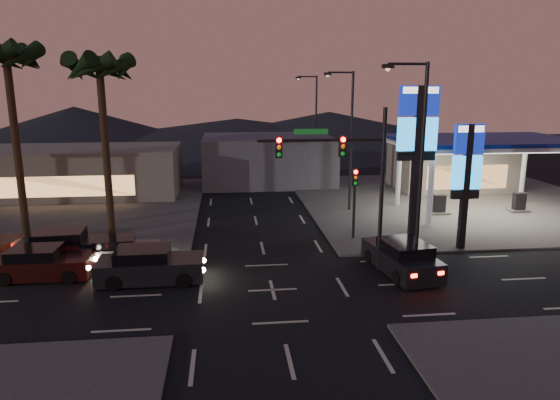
{
  "coord_description": "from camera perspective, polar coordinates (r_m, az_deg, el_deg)",
  "views": [
    {
      "loc": [
        -1.97,
        -20.87,
        8.91
      ],
      "look_at": [
        0.89,
        5.02,
        3.0
      ],
      "focal_mm": 32.0,
      "sensor_mm": 36.0,
      "label": 1
    }
  ],
  "objects": [
    {
      "name": "pylon_sign_short",
      "position": [
        28.8,
        20.58,
        3.48
      ],
      "size": [
        1.6,
        0.35,
        7.0
      ],
      "color": "black",
      "rests_on": "ground"
    },
    {
      "name": "streetlight_near",
      "position": [
        23.77,
        15.44,
        4.6
      ],
      "size": [
        2.14,
        0.25,
        10.0
      ],
      "color": "black",
      "rests_on": "ground"
    },
    {
      "name": "building_far_mid",
      "position": [
        47.51,
        -1.45,
        4.66
      ],
      "size": [
        12.0,
        9.0,
        4.4
      ],
      "primitive_type": "cube",
      "color": "#4C4C51",
      "rests_on": "ground"
    },
    {
      "name": "corner_lot_ne",
      "position": [
        41.95,
        19.22,
        -0.12
      ],
      "size": [
        24.0,
        24.0,
        0.12
      ],
      "primitive_type": "cube",
      "color": "#47443F",
      "rests_on": "ground"
    },
    {
      "name": "car_lane_a_front",
      "position": [
        24.26,
        -14.73,
        -7.3
      ],
      "size": [
        5.03,
        2.18,
        1.63
      ],
      "color": "black",
      "rests_on": "ground"
    },
    {
      "name": "palm_b",
      "position": [
        32.68,
        -28.72,
        13.12
      ],
      "size": [
        4.41,
        4.41,
        11.46
      ],
      "color": "black",
      "rests_on": "ground"
    },
    {
      "name": "hill_center",
      "position": [
        81.18,
        -4.94,
        7.85
      ],
      "size": [
        60.0,
        60.0,
        4.0
      ],
      "primitive_type": "cone",
      "color": "black",
      "rests_on": "ground"
    },
    {
      "name": "hill_right",
      "position": [
        82.87,
        5.59,
        8.28
      ],
      "size": [
        50.0,
        50.0,
        5.0
      ],
      "primitive_type": "cone",
      "color": "black",
      "rests_on": "ground"
    },
    {
      "name": "building_far_west",
      "position": [
        45.06,
        -21.74,
        3.05
      ],
      "size": [
        16.0,
        8.0,
        4.0
      ],
      "primitive_type": "cube",
      "color": "#726B5B",
      "rests_on": "ground"
    },
    {
      "name": "streetlight_far",
      "position": [
        49.75,
        3.9,
        9.07
      ],
      "size": [
        2.14,
        0.25,
        10.0
      ],
      "color": "black",
      "rests_on": "ground"
    },
    {
      "name": "car_lane_b_mid",
      "position": [
        28.49,
        -23.29,
        -4.91
      ],
      "size": [
        5.14,
        2.42,
        1.64
      ],
      "color": "black",
      "rests_on": "ground"
    },
    {
      "name": "convenience_store",
      "position": [
        46.89,
        19.02,
        3.61
      ],
      "size": [
        10.0,
        6.0,
        4.0
      ],
      "primitive_type": "cube",
      "color": "#726B5B",
      "rests_on": "ground"
    },
    {
      "name": "gas_station",
      "position": [
        37.65,
        22.37,
        5.99
      ],
      "size": [
        12.2,
        8.2,
        5.47
      ],
      "color": "silver",
      "rests_on": "ground"
    },
    {
      "name": "ground",
      "position": [
        22.77,
        -0.86,
        -10.25
      ],
      "size": [
        140.0,
        140.0,
        0.0
      ],
      "primitive_type": "plane",
      "color": "black",
      "rests_on": "ground"
    },
    {
      "name": "pedestal_signal",
      "position": [
        29.45,
        8.53,
        0.91
      ],
      "size": [
        0.32,
        0.39,
        4.3
      ],
      "color": "black",
      "rests_on": "ground"
    },
    {
      "name": "car_lane_b_front",
      "position": [
        27.24,
        -17.89,
        -5.56
      ],
      "size": [
        4.25,
        2.04,
        1.35
      ],
      "color": "#5C5C5E",
      "rests_on": "ground"
    },
    {
      "name": "traffic_signal_mast",
      "position": [
        23.85,
        7.68,
        3.79
      ],
      "size": [
        6.1,
        0.39,
        8.0
      ],
      "color": "black",
      "rests_on": "ground"
    },
    {
      "name": "streetlight_mid",
      "position": [
        36.09,
        7.84,
        7.59
      ],
      "size": [
        2.14,
        0.25,
        10.0
      ],
      "color": "black",
      "rests_on": "ground"
    },
    {
      "name": "corner_lot_nw",
      "position": [
        40.43,
        -26.44,
        -1.22
      ],
      "size": [
        24.0,
        24.0,
        0.12
      ],
      "primitive_type": "cube",
      "color": "#47443F",
      "rests_on": "ground"
    },
    {
      "name": "pylon_sign_tall",
      "position": [
        28.48,
        15.42,
        7.26
      ],
      "size": [
        2.2,
        0.35,
        9.0
      ],
      "color": "black",
      "rests_on": "ground"
    },
    {
      "name": "hill_left",
      "position": [
        84.29,
        -22.36,
        7.81
      ],
      "size": [
        40.0,
        40.0,
        6.0
      ],
      "primitive_type": "cone",
      "color": "black",
      "rests_on": "ground"
    },
    {
      "name": "suv_station",
      "position": [
        25.27,
        13.75,
        -6.4
      ],
      "size": [
        2.73,
        5.15,
        1.64
      ],
      "color": "black",
      "rests_on": "ground"
    },
    {
      "name": "palm_a",
      "position": [
        31.17,
        -19.87,
        13.0
      ],
      "size": [
        4.41,
        4.41,
        10.86
      ],
      "color": "black",
      "rests_on": "ground"
    },
    {
      "name": "car_lane_a_mid",
      "position": [
        26.47,
        -25.64,
        -6.59
      ],
      "size": [
        4.67,
        2.01,
        1.51
      ],
      "color": "black",
      "rests_on": "ground"
    }
  ]
}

